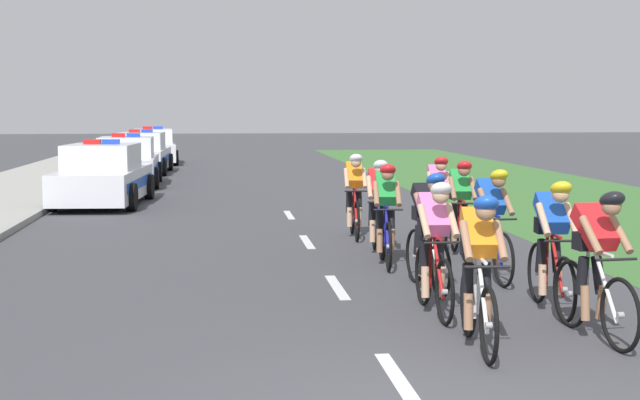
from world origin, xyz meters
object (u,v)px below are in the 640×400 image
object	(u,v)px
cyclist_fifth	(428,229)
cyclist_eleventh	(355,194)
cyclist_second	(596,263)
cyclist_fourth	(552,244)
cyclist_eighth	(461,207)
police_car_second	(127,163)
cyclist_sixth	(491,223)
cyclist_tenth	(438,199)
police_car_nearest	(103,177)
police_car_third	(142,155)
cyclist_ninth	(378,206)
cyclist_lead	(479,270)
cyclist_seventh	(386,213)
police_car_furthest	(153,148)
cyclist_third	(434,246)

from	to	relation	value
cyclist_fifth	cyclist_eleventh	world-z (taller)	same
cyclist_second	cyclist_fourth	world-z (taller)	same
cyclist_eighth	police_car_second	distance (m)	15.38
cyclist_sixth	police_car_second	size ratio (longest dim) A/B	0.39
cyclist_sixth	cyclist_tenth	world-z (taller)	same
police_car_nearest	police_car_third	world-z (taller)	same
cyclist_tenth	cyclist_eleventh	size ratio (longest dim) A/B	1.00
cyclist_eighth	cyclist_ninth	distance (m)	1.29
police_car_second	police_car_third	xyz separation A→B (m)	(-0.00, 5.26, 0.00)
cyclist_lead	police_car_second	bearing A→B (deg)	105.22
cyclist_seventh	cyclist_ninth	world-z (taller)	same
cyclist_ninth	cyclist_eleventh	distance (m)	1.88
cyclist_eleventh	police_car_furthest	size ratio (longest dim) A/B	0.38
cyclist_ninth	police_car_nearest	bearing A→B (deg)	123.53
cyclist_fifth	police_car_second	world-z (taller)	police_car_second
cyclist_second	cyclist_tenth	bearing A→B (deg)	90.36
cyclist_lead	cyclist_eighth	size ratio (longest dim) A/B	1.00
cyclist_fifth	cyclist_lead	bearing A→B (deg)	-93.62
cyclist_second	cyclist_eighth	distance (m)	5.11
cyclist_fourth	cyclist_seventh	xyz separation A→B (m)	(-1.31, 3.20, 0.00)
cyclist_fifth	cyclist_fourth	bearing A→B (deg)	-51.14
cyclist_eleventh	cyclist_eighth	bearing A→B (deg)	-59.01
cyclist_second	police_car_third	world-z (taller)	police_car_third
cyclist_eleventh	cyclist_seventh	bearing A→B (deg)	-89.59
police_car_third	cyclist_eighth	bearing A→B (deg)	-71.15
cyclist_lead	cyclist_ninth	distance (m)	5.71
cyclist_fourth	police_car_third	distance (m)	23.98
police_car_second	cyclist_tenth	bearing A→B (deg)	-62.98
cyclist_eighth	cyclist_ninth	xyz separation A→B (m)	(-1.24, 0.35, 0.00)
cyclist_seventh	cyclist_eighth	xyz separation A→B (m)	(1.32, 0.69, 0.00)
cyclist_fourth	police_car_third	size ratio (longest dim) A/B	0.39
cyclist_ninth	police_car_nearest	xyz separation A→B (m)	(-5.30, 8.00, -0.11)
cyclist_fifth	police_car_nearest	size ratio (longest dim) A/B	0.38
cyclist_eighth	police_car_nearest	size ratio (longest dim) A/B	0.38
police_car_nearest	cyclist_lead	bearing A→B (deg)	-69.05
cyclist_tenth	police_car_nearest	distance (m)	9.65
cyclist_eleventh	cyclist_lead	bearing A→B (deg)	-89.70
cyclist_lead	cyclist_eighth	world-z (taller)	same
cyclist_eighth	cyclist_ninth	bearing A→B (deg)	164.40
cyclist_fourth	cyclist_tenth	size ratio (longest dim) A/B	1.00
police_car_nearest	police_car_third	xyz separation A→B (m)	(0.00, 10.83, 0.00)
cyclist_fourth	cyclist_ninth	bearing A→B (deg)	106.22
cyclist_third	cyclist_ninth	xyz separation A→B (m)	(0.12, 4.21, 0.00)
cyclist_fourth	cyclist_seventh	size ratio (longest dim) A/B	1.00
cyclist_lead	cyclist_eighth	distance (m)	5.51
cyclist_eighth	cyclist_seventh	bearing A→B (deg)	-152.31
cyclist_fifth	police_car_third	world-z (taller)	police_car_third
police_car_nearest	police_car_furthest	size ratio (longest dim) A/B	0.99
cyclist_second	cyclist_sixth	bearing A→B (deg)	91.89
cyclist_second	police_car_furthest	bearing A→B (deg)	102.30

